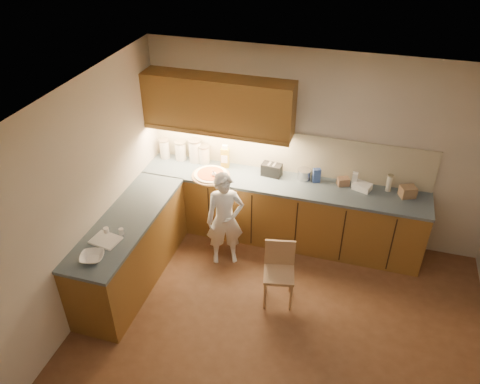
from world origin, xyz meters
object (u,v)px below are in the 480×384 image
Objects in this scene: pizza_on_board at (211,175)px; wooden_chair at (279,268)px; oil_jug at (225,157)px; child at (225,220)px; toaster at (272,170)px.

pizza_on_board is 0.65× the size of wooden_chair.
pizza_on_board is 1.53× the size of oil_jug.
child reaches higher than wooden_chair.
wooden_chair is 2.84× the size of toaster.
wooden_chair is at bearing -39.88° from pizza_on_board.
wooden_chair is (1.17, -0.97, -0.49)m from pizza_on_board.
pizza_on_board is at bearing -155.64° from toaster.
wooden_chair is 2.36× the size of oil_jug.
child reaches higher than oil_jug.
oil_jug is 1.20× the size of toaster.
pizza_on_board is at bearing -110.12° from oil_jug.
oil_jug is (0.11, 0.29, 0.13)m from pizza_on_board.
oil_jug is at bearing 118.39° from wooden_chair.
toaster is at bearing 18.75° from pizza_on_board.
oil_jug is at bearing -177.26° from toaster.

